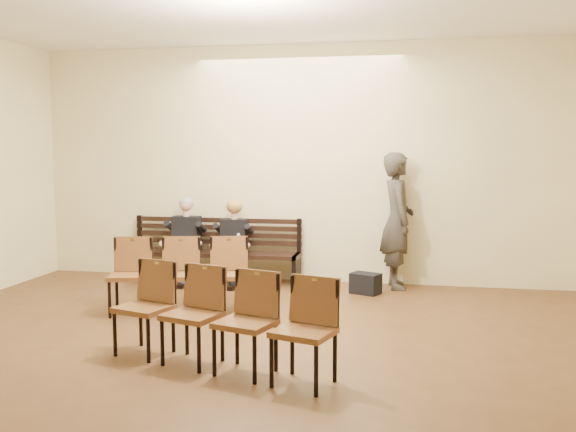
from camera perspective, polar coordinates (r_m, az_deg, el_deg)
name	(u,v)px	position (r m, az deg, el deg)	size (l,w,h in m)	color
ground	(180,413)	(5.10, -9.55, -16.88)	(10.00, 10.00, 0.00)	brown
room_walls	(209,81)	(5.47, -7.05, 11.83)	(8.02, 10.01, 3.51)	#F5E7B0
bench	(214,267)	(9.66, -6.63, -4.49)	(2.60, 0.90, 0.45)	black
seated_man	(184,242)	(9.62, -9.20, -2.33)	(0.50, 0.69, 1.19)	black
seated_woman	(233,247)	(9.39, -4.94, -2.75)	(0.47, 0.66, 1.10)	black
laptop	(179,245)	(9.50, -9.67, -2.58)	(0.34, 0.26, 0.24)	silver
water_bottle	(238,249)	(9.15, -4.43, -2.93)	(0.07, 0.07, 0.22)	silver
bag	(366,283)	(8.88, 6.91, -5.97)	(0.38, 0.26, 0.28)	black
passerby	(397,210)	(9.18, 9.70, 0.50)	(0.81, 0.53, 2.22)	#34302B
chair_row_front	(180,276)	(7.82, -9.62, -5.27)	(1.65, 0.50, 0.92)	brown
chair_row_back	(218,320)	(5.86, -6.23, -9.14)	(2.19, 0.49, 0.90)	brown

